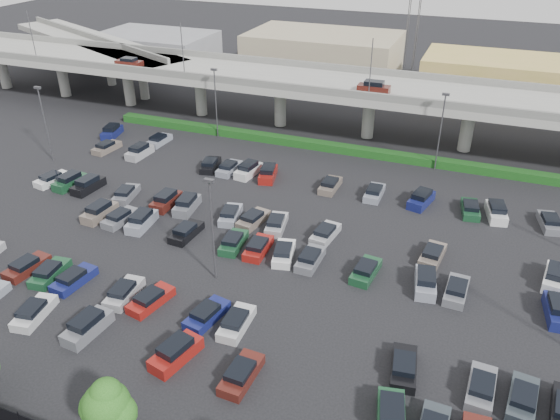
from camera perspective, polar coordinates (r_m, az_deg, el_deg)
name	(u,v)px	position (r m, az deg, el deg)	size (l,w,h in m)	color
ground	(250,236)	(57.79, -3.11, -2.69)	(280.00, 280.00, 0.00)	black
overpass	(336,88)	(82.71, 5.85, 12.58)	(150.00, 13.00, 15.80)	gray
on_ramp	(94,44)	(116.25, -18.88, 16.05)	(50.93, 30.13, 8.80)	gray
hedge	(321,146)	(78.46, 4.35, 6.72)	(66.00, 1.60, 1.10)	#123E14
tree_row	(87,399)	(38.10, -19.47, -18.15)	(65.07, 3.66, 5.94)	#332316
parked_cars	(228,245)	(55.36, -5.44, -3.62)	(63.17, 41.70, 1.67)	#184528
light_poles	(221,169)	(58.02, -6.21, 4.32)	(66.90, 48.38, 10.30)	#4A4A4F
distant_buildings	(444,68)	(109.95, 16.75, 13.99)	(138.00, 24.00, 9.00)	gray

